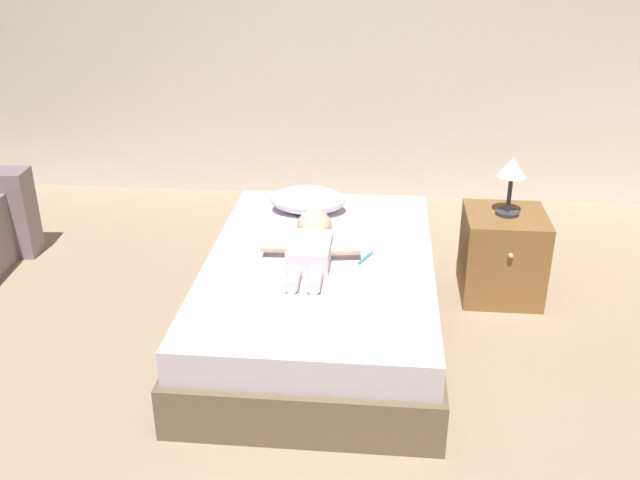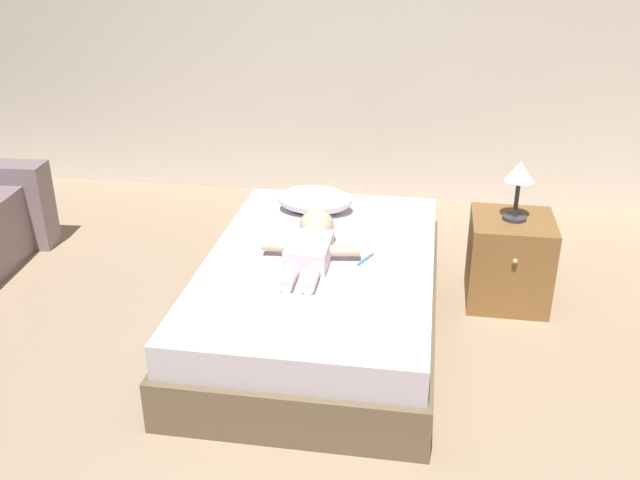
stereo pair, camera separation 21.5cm
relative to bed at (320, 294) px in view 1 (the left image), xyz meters
The scene contains 8 objects.
ground_plane 0.99m from the bed, 93.43° to the right, with size 8.00×8.00×0.00m, color tan.
wall_behind_bed 2.31m from the bed, 91.63° to the left, with size 8.00×0.12×2.58m, color silver.
bed is the anchor object (origin of this frame).
pillow 0.68m from the bed, 102.04° to the left, with size 0.44×0.28×0.15m.
baby 0.29m from the bed, 162.95° to the left, with size 0.51×0.67×0.19m.
toothbrush 0.32m from the bed, ahead, with size 0.08×0.15×0.02m.
nightstand 1.10m from the bed, 24.87° to the left, with size 0.45×0.48×0.50m.
lamp 1.23m from the bed, 24.87° to the left, with size 0.16×0.16×0.33m.
Camera 1 is at (0.36, -2.27, 2.01)m, focal length 39.73 mm.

